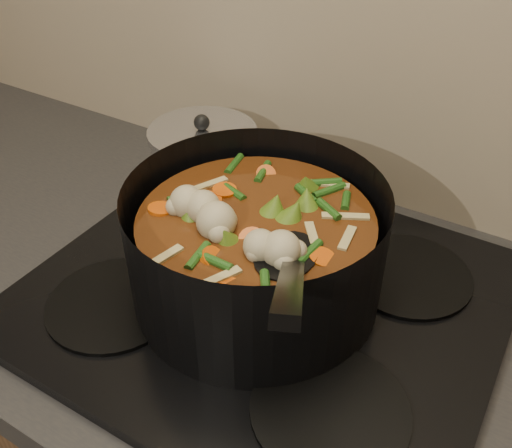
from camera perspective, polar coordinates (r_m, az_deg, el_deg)
The scene contains 3 objects.
stovetop at distance 0.80m, azimuth 0.89°, elevation -7.07°, with size 0.62×0.54×0.03m.
stockpot at distance 0.74m, azimuth 0.02°, elevation -2.48°, with size 0.40×0.44×0.25m.
saucepan at distance 0.96m, azimuth -5.21°, elevation 6.25°, with size 0.18×0.18×0.15m.
Camera 1 is at (0.29, 1.43, 1.48)m, focal length 40.00 mm.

